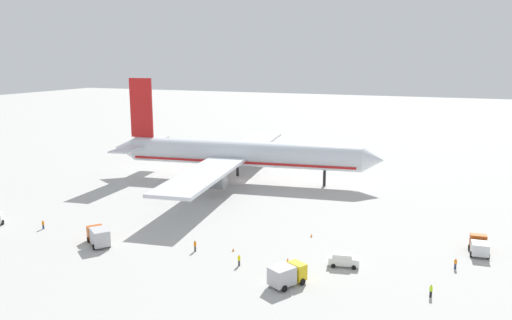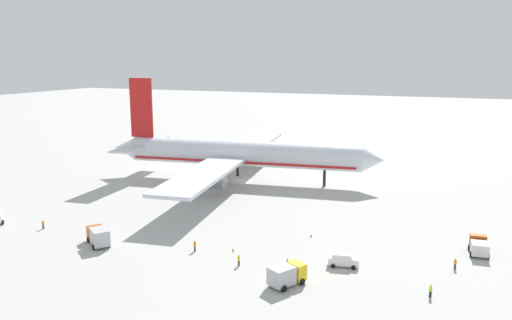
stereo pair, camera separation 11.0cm
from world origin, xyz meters
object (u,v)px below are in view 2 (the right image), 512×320
object	(u,v)px
traffic_cone_1	(233,249)
baggage_cart_0	(141,156)
ground_worker_4	(455,264)
service_truck_3	(286,274)
ground_worker_2	(431,291)
service_van	(343,260)
airliner	(237,154)
traffic_cone_0	(311,235)
ground_worker_0	(239,260)
ground_worker_1	(195,246)
ground_worker_3	(43,225)
traffic_cone_2	(287,260)
service_truck_0	(98,235)
service_truck_1	(479,246)

from	to	relation	value
traffic_cone_1	baggage_cart_0	bearing A→B (deg)	134.72
ground_worker_4	traffic_cone_1	xyz separation A→B (m)	(-32.68, -5.84, -0.55)
service_truck_3	ground_worker_2	distance (m)	18.54
service_truck_3	service_van	bearing A→B (deg)	58.17
airliner	traffic_cone_0	xyz separation A→B (m)	(28.14, -31.91, -6.47)
traffic_cone_1	ground_worker_0	bearing A→B (deg)	-56.83
ground_worker_0	ground_worker_2	distance (m)	26.73
ground_worker_1	airliner	bearing A→B (deg)	105.95
ground_worker_1	ground_worker_3	xyz separation A→B (m)	(-30.30, -0.85, -0.08)
service_truck_3	traffic_cone_1	size ratio (longest dim) A/B	10.31
traffic_cone_0	traffic_cone_1	bearing A→B (deg)	-131.75
service_truck_3	ground_worker_1	world-z (taller)	service_truck_3
service_truck_3	ground_worker_4	bearing A→B (deg)	34.23
ground_worker_1	traffic_cone_2	size ratio (longest dim) A/B	3.20
baggage_cart_0	ground_worker_3	world-z (taller)	ground_worker_3
service_truck_0	ground_worker_3	distance (m)	14.64
baggage_cart_0	traffic_cone_2	distance (m)	89.86
ground_worker_1	service_truck_3	bearing A→B (deg)	-19.33
baggage_cart_0	service_truck_3	bearing A→B (deg)	-43.83
service_truck_1	ground_worker_0	xyz separation A→B (m)	(-32.79, -18.00, -0.51)
service_truck_1	ground_worker_4	distance (m)	8.03
airliner	baggage_cart_0	bearing A→B (deg)	158.12
airliner	ground_worker_3	distance (m)	49.50
ground_worker_0	ground_worker_1	xyz separation A→B (m)	(-8.72, 2.52, 0.01)
service_truck_3	ground_worker_2	xyz separation A→B (m)	(18.16, 3.68, -0.71)
ground_worker_2	ground_worker_3	size ratio (longest dim) A/B	1.07
traffic_cone_0	traffic_cone_2	distance (m)	11.49
service_truck_1	traffic_cone_2	world-z (taller)	service_truck_1
airliner	ground_worker_0	distance (m)	52.64
baggage_cart_0	ground_worker_3	distance (m)	65.83
service_van	traffic_cone_1	size ratio (longest dim) A/B	8.50
traffic_cone_1	service_truck_1	bearing A→B (deg)	20.08
airliner	traffic_cone_1	bearing A→B (deg)	-66.69
ground_worker_1	traffic_cone_1	bearing A→B (deg)	22.81
airliner	ground_worker_1	world-z (taller)	airliner
service_truck_0	ground_worker_3	bearing A→B (deg)	169.72
service_truck_1	traffic_cone_0	world-z (taller)	service_truck_1
service_van	traffic_cone_1	bearing A→B (deg)	-177.54
service_van	ground_worker_3	bearing A→B (deg)	-175.78
ground_worker_4	service_truck_3	bearing A→B (deg)	-145.77
baggage_cart_0	ground_worker_0	world-z (taller)	ground_worker_0
airliner	service_truck_1	distance (m)	62.18
airliner	traffic_cone_1	world-z (taller)	airliner
service_truck_3	ground_worker_0	distance (m)	9.31
ground_worker_0	ground_worker_3	xyz separation A→B (m)	(-39.02, 1.67, -0.07)
ground_worker_2	service_truck_0	bearing A→B (deg)	-178.80
baggage_cart_0	traffic_cone_1	size ratio (longest dim) A/B	5.48
ground_worker_2	airliner	bearing A→B (deg)	135.51
airliner	traffic_cone_2	xyz separation A→B (m)	(27.72, -43.39, -6.47)
service_van	service_truck_0	bearing A→B (deg)	-170.46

